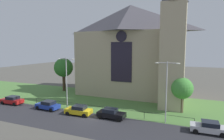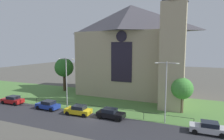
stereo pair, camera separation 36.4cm
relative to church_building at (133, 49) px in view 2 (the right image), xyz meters
The scene contains 14 objects.
ground 12.53m from the church_building, 103.61° to the right, with size 160.00×160.00×0.00m, color #56544C.
road_asphalt 21.64m from the church_building, 95.09° to the right, with size 120.00×8.00×0.01m, color #2D2D33.
grass_verge 13.75m from the church_building, 100.66° to the right, with size 120.00×20.00×0.01m, color #517F3D.
church_building is the anchor object (origin of this frame).
iron_railing 17.23m from the church_building, 93.06° to the right, with size 27.48×0.07×1.13m.
tree_left_far 17.41m from the church_building, 169.74° to the right, with size 4.59×4.59×8.07m.
tree_right_near 15.61m from the church_building, 39.44° to the right, with size 3.50×3.50×5.78m.
streetlamp_near 17.03m from the church_building, 117.13° to the right, with size 3.37×0.26×8.91m.
streetlamp_far 17.86m from the church_building, 57.88° to the right, with size 3.37×0.26×8.72m.
parked_car_red 26.52m from the church_building, 139.37° to the right, with size 4.27×2.16×1.51m.
parked_car_blue 21.41m from the church_building, 122.61° to the right, with size 4.28×2.19×1.51m.
parked_car_yellow 19.43m from the church_building, 103.57° to the right, with size 4.28×2.18×1.51m.
parked_car_black 18.65m from the church_building, 85.09° to the right, with size 4.26×2.14×1.51m.
parked_car_silver 23.66m from the church_building, 47.84° to the right, with size 4.23×2.09×1.51m.
Camera 2 is at (14.08, -24.80, 10.63)m, focal length 30.98 mm.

